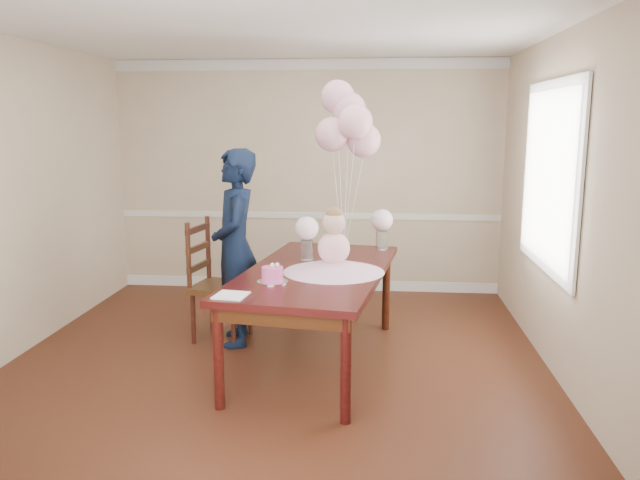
% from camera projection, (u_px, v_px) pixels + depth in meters
% --- Properties ---
extents(floor, '(4.50, 5.00, 0.00)m').
position_uv_depth(floor, '(274.00, 369.00, 5.12)').
color(floor, '#35170D').
rests_on(floor, ground).
extents(ceiling, '(4.50, 5.00, 0.02)m').
position_uv_depth(ceiling, '(269.00, 25.00, 4.61)').
color(ceiling, silver).
rests_on(ceiling, wall_back).
extents(wall_back, '(4.50, 0.02, 2.70)m').
position_uv_depth(wall_back, '(307.00, 177.00, 7.31)').
color(wall_back, tan).
rests_on(wall_back, floor).
extents(wall_front, '(4.50, 0.02, 2.70)m').
position_uv_depth(wall_front, '(164.00, 292.00, 2.42)').
color(wall_front, tan).
rests_on(wall_front, floor).
extents(wall_right, '(0.02, 5.00, 2.70)m').
position_uv_depth(wall_right, '(569.00, 209.00, 4.66)').
color(wall_right, tan).
rests_on(wall_right, floor).
extents(chair_rail_trim, '(4.50, 0.02, 0.07)m').
position_uv_depth(chair_rail_trim, '(307.00, 215.00, 7.38)').
color(chair_rail_trim, silver).
rests_on(chair_rail_trim, wall_back).
extents(crown_molding, '(4.50, 0.02, 0.12)m').
position_uv_depth(crown_molding, '(307.00, 64.00, 7.06)').
color(crown_molding, silver).
rests_on(crown_molding, wall_back).
extents(baseboard_trim, '(4.50, 0.02, 0.12)m').
position_uv_depth(baseboard_trim, '(308.00, 284.00, 7.54)').
color(baseboard_trim, white).
rests_on(baseboard_trim, floor).
extents(window_frame, '(0.02, 1.66, 1.56)m').
position_uv_depth(window_frame, '(550.00, 177.00, 5.11)').
color(window_frame, white).
rests_on(window_frame, wall_right).
extents(window_blinds, '(0.01, 1.50, 1.40)m').
position_uv_depth(window_blinds, '(547.00, 177.00, 5.11)').
color(window_blinds, white).
rests_on(window_blinds, wall_right).
extents(dining_table_top, '(1.38, 2.29, 0.05)m').
position_uv_depth(dining_table_top, '(316.00, 272.00, 5.11)').
color(dining_table_top, black).
rests_on(dining_table_top, table_leg_fl).
extents(table_apron, '(1.26, 2.17, 0.11)m').
position_uv_depth(table_apron, '(316.00, 282.00, 5.12)').
color(table_apron, black).
rests_on(table_apron, table_leg_fl).
extents(table_leg_fl, '(0.09, 0.09, 0.75)m').
position_uv_depth(table_leg_fl, '(218.00, 358.00, 4.34)').
color(table_leg_fl, black).
rests_on(table_leg_fl, floor).
extents(table_leg_fr, '(0.09, 0.09, 0.75)m').
position_uv_depth(table_leg_fr, '(346.00, 370.00, 4.13)').
color(table_leg_fr, black).
rests_on(table_leg_fr, floor).
extents(table_leg_bl, '(0.09, 0.09, 0.75)m').
position_uv_depth(table_leg_bl, '(296.00, 286.00, 6.23)').
color(table_leg_bl, black).
rests_on(table_leg_bl, floor).
extents(table_leg_br, '(0.09, 0.09, 0.75)m').
position_uv_depth(table_leg_br, '(386.00, 292.00, 6.02)').
color(table_leg_br, black).
rests_on(table_leg_br, floor).
extents(baby_skirt, '(0.93, 0.93, 0.11)m').
position_uv_depth(baby_skirt, '(334.00, 265.00, 5.00)').
color(baby_skirt, '#DEA3CA').
rests_on(baby_skirt, dining_table_top).
extents(baby_torso, '(0.26, 0.26, 0.26)m').
position_uv_depth(baby_torso, '(334.00, 248.00, 4.98)').
color(baby_torso, '#FFA1D2').
rests_on(baby_torso, baby_skirt).
extents(baby_head, '(0.18, 0.18, 0.18)m').
position_uv_depth(baby_head, '(334.00, 223.00, 4.94)').
color(baby_head, '#DBAA97').
rests_on(baby_head, baby_torso).
extents(baby_hair, '(0.13, 0.13, 0.13)m').
position_uv_depth(baby_hair, '(334.00, 215.00, 4.93)').
color(baby_hair, brown).
rests_on(baby_hair, baby_head).
extents(cake_platter, '(0.27, 0.27, 0.01)m').
position_uv_depth(cake_platter, '(272.00, 282.00, 4.69)').
color(cake_platter, silver).
rests_on(cake_platter, dining_table_top).
extents(birthday_cake, '(0.18, 0.18, 0.11)m').
position_uv_depth(birthday_cake, '(272.00, 274.00, 4.68)').
color(birthday_cake, '#D5438E').
rests_on(birthday_cake, cake_platter).
extents(cake_flower_a, '(0.03, 0.03, 0.03)m').
position_uv_depth(cake_flower_a, '(272.00, 265.00, 4.66)').
color(cake_flower_a, silver).
rests_on(cake_flower_a, birthday_cake).
extents(cake_flower_b, '(0.03, 0.03, 0.03)m').
position_uv_depth(cake_flower_b, '(277.00, 265.00, 4.68)').
color(cake_flower_b, white).
rests_on(cake_flower_b, birthday_cake).
extents(rose_vase_near, '(0.12, 0.12, 0.17)m').
position_uv_depth(rose_vase_near, '(307.00, 250.00, 5.43)').
color(rose_vase_near, silver).
rests_on(rose_vase_near, dining_table_top).
extents(roses_near, '(0.20, 0.20, 0.20)m').
position_uv_depth(roses_near, '(307.00, 228.00, 5.40)').
color(roses_near, '#F8D0DC').
rests_on(roses_near, rose_vase_near).
extents(rose_vase_far, '(0.12, 0.12, 0.17)m').
position_uv_depth(rose_vase_far, '(382.00, 240.00, 5.86)').
color(rose_vase_far, white).
rests_on(rose_vase_far, dining_table_top).
extents(roses_far, '(0.20, 0.20, 0.20)m').
position_uv_depth(roses_far, '(382.00, 220.00, 5.83)').
color(roses_far, white).
rests_on(roses_far, rose_vase_far).
extents(napkin, '(0.24, 0.24, 0.01)m').
position_uv_depth(napkin, '(231.00, 295.00, 4.31)').
color(napkin, white).
rests_on(napkin, dining_table_top).
extents(balloon_weight, '(0.05, 0.05, 0.02)m').
position_uv_depth(balloon_weight, '(343.00, 254.00, 5.64)').
color(balloon_weight, silver).
rests_on(balloon_weight, dining_table_top).
extents(balloon_a, '(0.30, 0.30, 0.30)m').
position_uv_depth(balloon_a, '(332.00, 134.00, 5.46)').
color(balloon_a, '#E19FAE').
rests_on(balloon_a, balloon_ribbon_a).
extents(balloon_b, '(0.30, 0.30, 0.30)m').
position_uv_depth(balloon_b, '(355.00, 122.00, 5.34)').
color(balloon_b, '#F3ACBD').
rests_on(balloon_b, balloon_ribbon_b).
extents(balloon_c, '(0.30, 0.30, 0.30)m').
position_uv_depth(balloon_c, '(349.00, 109.00, 5.50)').
color(balloon_c, '#DB9BAF').
rests_on(balloon_c, balloon_ribbon_c).
extents(balloon_d, '(0.30, 0.30, 0.30)m').
position_uv_depth(balloon_d, '(338.00, 97.00, 5.52)').
color(balloon_d, '#E09FB8').
rests_on(balloon_d, balloon_ribbon_d).
extents(balloon_e, '(0.30, 0.30, 0.30)m').
position_uv_depth(balloon_e, '(364.00, 140.00, 5.49)').
color(balloon_e, '#E6A3B4').
rests_on(balloon_e, balloon_ribbon_e).
extents(balloon_ribbon_a, '(0.10, 0.02, 0.90)m').
position_uv_depth(balloon_ribbon_a, '(338.00, 204.00, 5.57)').
color(balloon_ribbon_a, silver).
rests_on(balloon_ribbon_a, balloon_weight).
extents(balloon_ribbon_b, '(0.10, 0.07, 1.01)m').
position_uv_depth(balloon_ribbon_b, '(349.00, 199.00, 5.51)').
color(balloon_ribbon_b, white).
rests_on(balloon_ribbon_b, balloon_weight).
extents(balloon_ribbon_c, '(0.04, 0.10, 1.12)m').
position_uv_depth(balloon_ribbon_c, '(346.00, 191.00, 5.58)').
color(balloon_ribbon_c, white).
rests_on(balloon_ribbon_c, balloon_weight).
extents(balloon_ribbon_d, '(0.07, 0.12, 1.22)m').
position_uv_depth(balloon_ribbon_d, '(340.00, 185.00, 5.60)').
color(balloon_ribbon_d, white).
rests_on(balloon_ribbon_d, balloon_weight).
extents(balloon_ribbon_e, '(0.16, 0.06, 0.84)m').
position_uv_depth(balloon_ribbon_e, '(353.00, 207.00, 5.58)').
color(balloon_ribbon_e, white).
rests_on(balloon_ribbon_e, balloon_weight).
extents(dining_chair_seat, '(0.56, 0.56, 0.05)m').
position_uv_depth(dining_chair_seat, '(221.00, 287.00, 5.74)').
color(dining_chair_seat, '#39210F').
rests_on(dining_chair_seat, chair_leg_fl).
extents(chair_leg_fl, '(0.05, 0.05, 0.47)m').
position_uv_depth(chair_leg_fl, '(193.00, 319.00, 5.66)').
color(chair_leg_fl, black).
rests_on(chair_leg_fl, floor).
extents(chair_leg_fr, '(0.05, 0.05, 0.47)m').
position_uv_depth(chair_leg_fr, '(233.00, 322.00, 5.55)').
color(chair_leg_fr, black).
rests_on(chair_leg_fr, floor).
extents(chair_leg_bl, '(0.05, 0.05, 0.47)m').
position_uv_depth(chair_leg_bl, '(212.00, 306.00, 6.03)').
color(chair_leg_bl, '#35130E').
rests_on(chair_leg_bl, floor).
extents(chair_leg_br, '(0.05, 0.05, 0.47)m').
position_uv_depth(chair_leg_br, '(250.00, 310.00, 5.92)').
color(chair_leg_br, '#3C1610').
rests_on(chair_leg_br, floor).
extents(chair_back_post_l, '(0.05, 0.05, 0.61)m').
position_uv_depth(chair_back_post_l, '(188.00, 257.00, 5.56)').
color(chair_back_post_l, '#36190E').
rests_on(chair_back_post_l, dining_chair_seat).
extents(chair_back_post_r, '(0.05, 0.05, 0.61)m').
position_uv_depth(chair_back_post_r, '(208.00, 248.00, 5.93)').
color(chair_back_post_r, '#35140E').
rests_on(chair_back_post_r, dining_chair_seat).
extents(chair_slat_low, '(0.11, 0.44, 0.05)m').
position_uv_depth(chair_slat_low, '(199.00, 266.00, 5.77)').
color(chair_slat_low, '#331D0E').
rests_on(chair_slat_low, dining_chair_seat).
extents(chair_slat_mid, '(0.11, 0.44, 0.05)m').
position_uv_depth(chair_slat_mid, '(198.00, 248.00, 5.73)').
color(chair_slat_mid, '#3C1E10').
rests_on(chair_slat_mid, dining_chair_seat).
extents(chair_slat_top, '(0.11, 0.44, 0.05)m').
position_uv_depth(chair_slat_top, '(198.00, 229.00, 5.70)').
color(chair_slat_top, '#36160E').
rests_on(chair_slat_top, dining_chair_seat).
extents(woman, '(0.56, 0.72, 1.77)m').
position_uv_depth(woman, '(236.00, 248.00, 5.58)').
color(woman, black).
rests_on(woman, floor).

